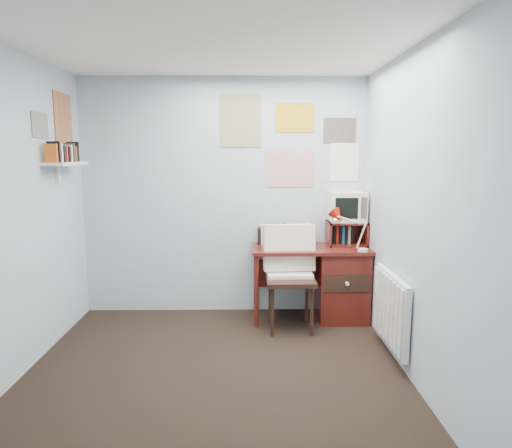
{
  "coord_description": "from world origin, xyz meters",
  "views": [
    {
      "loc": [
        0.27,
        -3.1,
        1.71
      ],
      "look_at": [
        0.33,
        0.94,
        1.09
      ],
      "focal_mm": 32.0,
      "sensor_mm": 36.0,
      "label": 1
    }
  ],
  "objects": [
    {
      "name": "radiator",
      "position": [
        1.46,
        0.55,
        0.42
      ],
      "size": [
        0.09,
        0.8,
        0.6
      ],
      "primitive_type": "cube",
      "color": "white",
      "rests_on": "right_wall"
    },
    {
      "name": "desk",
      "position": [
        1.17,
        1.48,
        0.41
      ],
      "size": [
        1.2,
        0.55,
        0.76
      ],
      "color": "#531813",
      "rests_on": "ground"
    },
    {
      "name": "tv_riser",
      "position": [
        1.29,
        1.59,
        0.89
      ],
      "size": [
        0.4,
        0.3,
        0.25
      ],
      "primitive_type": "cube",
      "color": "#531813",
      "rests_on": "desk"
    },
    {
      "name": "posters_left",
      "position": [
        -1.49,
        1.1,
        2.0
      ],
      "size": [
        0.01,
        0.7,
        0.6
      ],
      "primitive_type": "cube",
      "color": "white",
      "rests_on": "left_wall"
    },
    {
      "name": "wall_shelf",
      "position": [
        -1.4,
        1.1,
        1.62
      ],
      "size": [
        0.2,
        0.62,
        0.24
      ],
      "primitive_type": "cube",
      "color": "white",
      "rests_on": "left_wall"
    },
    {
      "name": "desk_lamp",
      "position": [
        1.39,
        1.27,
        0.94
      ],
      "size": [
        0.3,
        0.27,
        0.37
      ],
      "primitive_type": "cube",
      "rotation": [
        0.0,
        0.0,
        0.23
      ],
      "color": "#AB170B",
      "rests_on": "desk"
    },
    {
      "name": "desk_chair",
      "position": [
        0.67,
        1.18,
        0.5
      ],
      "size": [
        0.51,
        0.49,
        0.99
      ],
      "primitive_type": "cube",
      "rotation": [
        0.0,
        0.0,
        0.01
      ],
      "color": "black",
      "rests_on": "ground"
    },
    {
      "name": "posters_back",
      "position": [
        0.7,
        1.74,
        1.85
      ],
      "size": [
        1.2,
        0.01,
        0.9
      ],
      "primitive_type": "cube",
      "color": "white",
      "rests_on": "back_wall"
    },
    {
      "name": "book_row",
      "position": [
        0.66,
        1.66,
        0.87
      ],
      "size": [
        0.6,
        0.14,
        0.22
      ],
      "primitive_type": "cube",
      "color": "#531813",
      "rests_on": "desk"
    },
    {
      "name": "ceiling",
      "position": [
        0.0,
        0.0,
        2.5
      ],
      "size": [
        3.0,
        3.5,
        0.02
      ],
      "primitive_type": "cube",
      "color": "white",
      "rests_on": "back_wall"
    },
    {
      "name": "right_wall",
      "position": [
        1.5,
        0.0,
        1.25
      ],
      "size": [
        0.02,
        3.5,
        2.5
      ],
      "primitive_type": "cube",
      "color": "#A1B0B8",
      "rests_on": "ground"
    },
    {
      "name": "ground",
      "position": [
        0.0,
        0.0,
        0.0
      ],
      "size": [
        3.5,
        3.5,
        0.0
      ],
      "primitive_type": "plane",
      "color": "black",
      "rests_on": "ground"
    },
    {
      "name": "back_wall",
      "position": [
        0.0,
        1.75,
        1.25
      ],
      "size": [
        3.0,
        0.02,
        2.5
      ],
      "primitive_type": "cube",
      "color": "#A1B0B8",
      "rests_on": "ground"
    },
    {
      "name": "crt_tv",
      "position": [
        1.29,
        1.61,
        1.18
      ],
      "size": [
        0.36,
        0.34,
        0.34
      ],
      "primitive_type": "cube",
      "rotation": [
        0.0,
        0.0,
        0.03
      ],
      "color": "beige",
      "rests_on": "tv_riser"
    }
  ]
}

